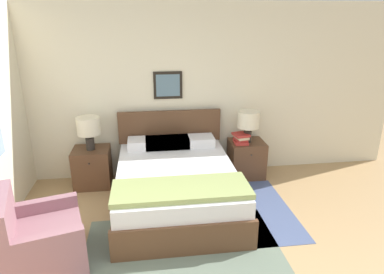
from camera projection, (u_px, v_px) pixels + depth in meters
name	position (u px, v px, depth m)	size (l,w,h in m)	color
wall_back	(181.00, 92.00, 5.17)	(6.90, 0.09, 2.60)	beige
area_rug_main	(186.00, 267.00, 3.44)	(2.10, 1.90, 0.01)	slate
area_rug_bedside	(260.00, 209.00, 4.47)	(0.79, 1.56, 0.01)	#47567F
bed	(176.00, 184.00, 4.47)	(1.55, 2.03, 1.05)	brown
armchair	(40.00, 240.00, 3.43)	(0.92, 0.95, 0.81)	#8E606B
nightstand_near_window	(92.00, 167.00, 5.04)	(0.52, 0.49, 0.57)	brown
nightstand_by_door	(246.00, 159.00, 5.34)	(0.52, 0.49, 0.57)	brown
table_lamp_near_window	(88.00, 127.00, 4.82)	(0.32, 0.32, 0.48)	#2D2823
table_lamp_by_door	(248.00, 121.00, 5.12)	(0.32, 0.32, 0.48)	#2D2823
book_thick_bottom	(241.00, 142.00, 5.18)	(0.21, 0.26, 0.04)	#B7332D
book_hardcover_middle	(241.00, 139.00, 5.16)	(0.19, 0.23, 0.04)	#B7332D
book_novel_upper	(241.00, 137.00, 5.15)	(0.20, 0.29, 0.03)	beige
book_slim_near_top	(241.00, 135.00, 5.14)	(0.26, 0.27, 0.03)	#B7332D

